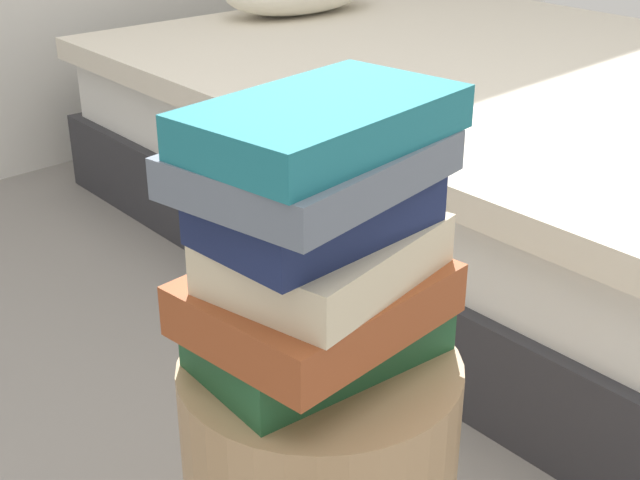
{
  "coord_description": "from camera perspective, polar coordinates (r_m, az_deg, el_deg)",
  "views": [
    {
      "loc": [
        -0.58,
        -0.61,
        1.01
      ],
      "look_at": [
        0.0,
        0.0,
        0.61
      ],
      "focal_mm": 49.4,
      "sensor_mm": 36.0,
      "label": 1
    }
  ],
  "objects": [
    {
      "name": "book_teal",
      "position": [
        0.88,
        0.43,
        7.77
      ],
      "size": [
        0.3,
        0.19,
        0.05
      ],
      "primitive_type": "cube",
      "rotation": [
        0.0,
        0.0,
        0.09
      ],
      "color": "#1E727F",
      "rests_on": "book_slate"
    },
    {
      "name": "bed",
      "position": [
        2.46,
        10.48,
        6.41
      ],
      "size": [
        1.65,
        2.09,
        0.62
      ],
      "rotation": [
        0.0,
        0.0,
        -0.06
      ],
      "color": "#2D2D33",
      "rests_on": "ground_plane"
    },
    {
      "name": "book_rust",
      "position": [
        0.96,
        -0.16,
        -3.87
      ],
      "size": [
        0.28,
        0.22,
        0.06
      ],
      "primitive_type": "cube",
      "rotation": [
        0.0,
        0.0,
        0.06
      ],
      "color": "#994723",
      "rests_on": "book_forest"
    },
    {
      "name": "book_cream",
      "position": [
        0.93,
        0.32,
        -0.88
      ],
      "size": [
        0.26,
        0.21,
        0.06
      ],
      "primitive_type": "cube",
      "rotation": [
        0.0,
        0.0,
        0.16
      ],
      "color": "beige",
      "rests_on": "book_rust"
    },
    {
      "name": "book_navy",
      "position": [
        0.91,
        -0.19,
        2.07
      ],
      "size": [
        0.24,
        0.16,
        0.05
      ],
      "primitive_type": "cube",
      "rotation": [
        0.0,
        0.0,
        0.02
      ],
      "color": "#19234C",
      "rests_on": "book_cream"
    },
    {
      "name": "book_slate",
      "position": [
        0.89,
        -0.57,
        4.99
      ],
      "size": [
        0.29,
        0.23,
        0.04
      ],
      "primitive_type": "cube",
      "rotation": [
        0.0,
        0.0,
        0.13
      ],
      "color": "slate",
      "rests_on": "book_navy"
    },
    {
      "name": "book_forest",
      "position": [
        1.01,
        -0.04,
        -6.22
      ],
      "size": [
        0.29,
        0.19,
        0.06
      ],
      "primitive_type": "cube",
      "rotation": [
        0.0,
        0.0,
        -0.11
      ],
      "color": "#1E512D",
      "rests_on": "side_table"
    }
  ]
}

